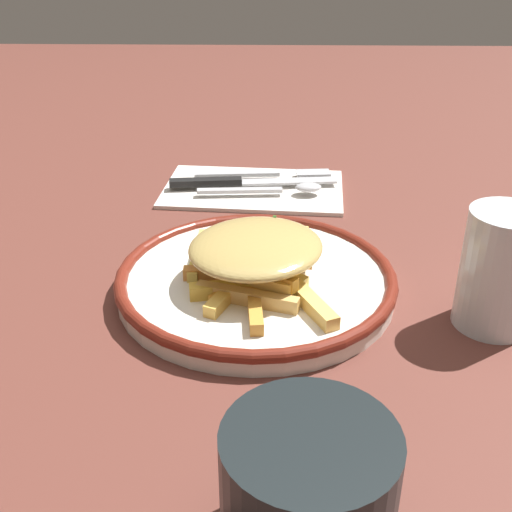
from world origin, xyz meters
TOP-DOWN VIEW (x-y plane):
  - ground_plane at (0.00, 0.00)m, footprint 2.60×2.60m
  - plate at (0.00, 0.00)m, footprint 0.26×0.26m
  - fries_heap at (0.01, 0.00)m, footprint 0.17×0.17m
  - napkin at (-0.25, -0.01)m, footprint 0.16×0.23m
  - fork at (-0.27, 0.00)m, footprint 0.03×0.18m
  - knife at (-0.24, -0.03)m, footprint 0.04×0.21m
  - spoon at (-0.22, 0.03)m, footprint 0.03×0.15m
  - water_glass at (0.05, 0.20)m, footprint 0.06×0.06m
  - coffee_mug at (0.27, 0.03)m, footprint 0.12×0.09m

SIDE VIEW (x-z plane):
  - ground_plane at x=0.00m, z-range 0.00..0.00m
  - napkin at x=-0.25m, z-range 0.00..0.01m
  - plate at x=0.00m, z-range 0.00..0.02m
  - fork at x=-0.27m, z-range 0.01..0.01m
  - knife at x=-0.24m, z-range 0.01..0.02m
  - spoon at x=-0.22m, z-range 0.01..0.02m
  - coffee_mug at x=0.27m, z-range 0.00..0.08m
  - fries_heap at x=0.01m, z-range 0.02..0.06m
  - water_glass at x=0.05m, z-range 0.00..0.10m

